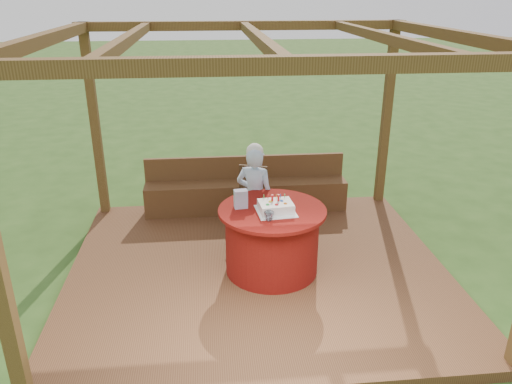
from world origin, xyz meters
TOP-DOWN VIEW (x-y plane):
  - ground at (0.00, 0.00)m, footprint 60.00×60.00m
  - deck at (0.00, 0.00)m, footprint 4.50×4.00m
  - pergola at (0.00, 0.00)m, footprint 4.50×4.00m
  - bench at (0.00, 1.72)m, footprint 3.00×0.42m
  - table at (0.15, -0.08)m, footprint 1.24×1.24m
  - chair at (0.03, 1.18)m, footprint 0.51×0.51m
  - elderly_woman at (0.02, 0.59)m, footprint 0.58×0.49m
  - birthday_cake at (0.18, -0.15)m, footprint 0.46×0.46m
  - gift_bag at (-0.20, -0.00)m, footprint 0.16×0.11m
  - drinking_glass at (0.08, -0.37)m, footprint 0.13×0.13m

SIDE VIEW (x-z plane):
  - ground at x=0.00m, z-range 0.00..0.00m
  - deck at x=0.00m, z-range 0.00..0.12m
  - bench at x=0.00m, z-range -0.02..0.79m
  - table at x=0.15m, z-range 0.13..0.92m
  - chair at x=0.03m, z-range 0.16..1.01m
  - elderly_woman at x=0.02m, z-range 0.12..1.50m
  - drinking_glass at x=0.08m, z-range 0.92..1.02m
  - birthday_cake at x=0.18m, z-range 0.88..1.07m
  - gift_bag at x=-0.20m, z-range 0.92..1.13m
  - pergola at x=0.00m, z-range 1.05..3.77m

